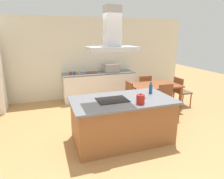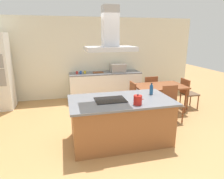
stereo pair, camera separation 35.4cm
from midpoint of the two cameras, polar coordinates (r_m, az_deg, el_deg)
ground at (r=5.61m, az=-0.14°, el=-6.90°), size 16.00×16.00×0.00m
wall_back at (r=6.95m, az=-3.69°, el=8.95°), size 7.20×0.10×2.70m
kitchen_island at (r=4.11m, az=4.97°, el=-8.78°), size 2.04×1.15×0.90m
cooktop at (r=3.89m, az=2.14°, el=-3.03°), size 0.60×0.44×0.01m
tea_kettle at (r=3.68m, az=10.17°, el=-3.03°), size 0.21×0.16×0.20m
olive_oil_bottle at (r=4.35m, az=13.52°, el=-0.07°), size 0.07×0.07×0.25m
back_counter at (r=6.82m, az=-0.38°, el=1.16°), size 2.41×0.62×0.90m
countertop_microwave at (r=6.81m, az=3.19°, el=6.20°), size 0.50×0.38×0.28m
coffee_mug_red at (r=6.54m, az=-8.49°, el=4.81°), size 0.08×0.08×0.09m
coffee_mug_blue at (r=6.56m, az=-7.46°, el=4.88°), size 0.08×0.08×0.09m
coffee_mug_yellow at (r=6.58m, az=-6.27°, el=4.96°), size 0.08×0.08×0.09m
cutting_board at (r=6.71m, az=-2.49°, el=4.93°), size 0.34×0.24×0.02m
dining_table at (r=5.83m, az=15.22°, el=0.31°), size 1.40×0.90×0.75m
chair_at_right_end at (r=6.36m, az=22.34°, el=-0.56°), size 0.42×0.42×0.89m
chair_facing_island at (r=5.33m, az=18.55°, el=-3.17°), size 0.42×0.42×0.89m
chair_facing_back_wall at (r=6.43m, az=12.27°, el=0.46°), size 0.42×0.42×0.89m
chair_at_left_end at (r=5.49m, az=6.72°, el=-1.89°), size 0.42×0.42×0.89m
range_hood at (r=3.69m, az=2.33°, el=14.89°), size 0.90×0.55×0.78m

